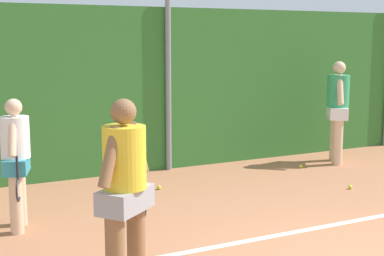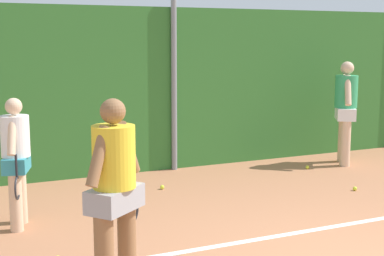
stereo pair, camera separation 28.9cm
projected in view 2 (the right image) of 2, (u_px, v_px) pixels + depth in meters
ground_plane at (284, 229)px, 6.89m from camera, size 27.94×27.94×0.00m
hedge_fence_backdrop at (170, 89)px, 10.02m from camera, size 18.16×0.25×2.87m
fence_post_center at (174, 81)px, 9.83m from camera, size 0.10×0.10×3.20m
court_baseline_paint at (292, 233)px, 6.74m from camera, size 13.27×0.10×0.01m
player_foreground_near at (115, 186)px, 5.02m from camera, size 0.65×0.61×1.81m
player_midcourt at (16, 156)px, 6.85m from camera, size 0.41×0.75×1.62m
player_backcourt_far at (346, 107)px, 10.38m from camera, size 0.58×0.70×1.92m
tennis_ball_1 at (307, 167)px, 10.10m from camera, size 0.07×0.07×0.07m
tennis_ball_4 at (355, 189)px, 8.66m from camera, size 0.07×0.07×0.07m
tennis_ball_6 at (162, 187)px, 8.74m from camera, size 0.07×0.07×0.07m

